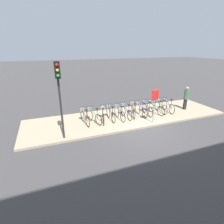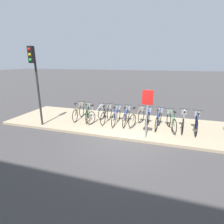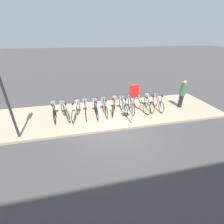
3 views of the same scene
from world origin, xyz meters
TOP-DOWN VIEW (x-y plane):
  - ground_plane at (0.00, 0.00)m, footprint 120.00×120.00m
  - sidewalk at (0.00, 1.83)m, footprint 13.48×3.66m
  - parked_bicycle_0 at (-3.03, 1.78)m, footprint 0.46×1.65m
  - parked_bicycle_1 at (-2.48, 1.75)m, footprint 0.66×1.58m
  - parked_bicycle_2 at (-1.85, 1.68)m, footprint 0.59×1.61m
  - parked_bicycle_3 at (-1.35, 1.76)m, footprint 0.46×1.65m
  - parked_bicycle_4 at (-0.78, 1.66)m, footprint 0.46×1.65m
  - parked_bicycle_5 at (-0.27, 1.75)m, footprint 0.46×1.65m
  - parked_bicycle_6 at (0.31, 1.83)m, footprint 0.66×1.58m
  - parked_bicycle_7 at (0.83, 1.72)m, footprint 0.46×1.65m
  - parked_bicycle_8 at (1.36, 1.78)m, footprint 0.46×1.65m
  - parked_bicycle_9 at (1.94, 1.69)m, footprint 0.57×1.61m
  - parked_bicycle_10 at (2.50, 1.81)m, footprint 0.46×1.65m
  - parked_bicycle_11 at (3.07, 1.72)m, footprint 0.46×1.65m
  - pedestrian at (4.60, 1.63)m, footprint 0.34×0.34m
  - sign_post at (0.91, 0.29)m, footprint 0.44×0.07m

SIDE VIEW (x-z plane):
  - ground_plane at x=0.00m, z-range 0.00..0.00m
  - sidewalk at x=0.00m, z-range 0.00..0.12m
  - parked_bicycle_0 at x=-3.03m, z-range 0.06..1.07m
  - parked_bicycle_1 at x=-2.48m, z-range 0.06..1.07m
  - parked_bicycle_2 at x=-1.85m, z-range 0.06..1.07m
  - parked_bicycle_3 at x=-1.35m, z-range 0.06..1.07m
  - parked_bicycle_4 at x=-0.78m, z-range 0.06..1.07m
  - parked_bicycle_5 at x=-0.27m, z-range 0.06..1.07m
  - parked_bicycle_6 at x=0.31m, z-range 0.06..1.07m
  - parked_bicycle_7 at x=0.83m, z-range 0.06..1.07m
  - parked_bicycle_8 at x=1.36m, z-range 0.06..1.07m
  - parked_bicycle_9 at x=1.94m, z-range 0.06..1.07m
  - parked_bicycle_10 at x=2.50m, z-range 0.06..1.07m
  - parked_bicycle_11 at x=3.07m, z-range 0.06..1.07m
  - pedestrian at x=4.60m, z-range 0.17..1.88m
  - sign_post at x=0.91m, z-range 0.50..2.58m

